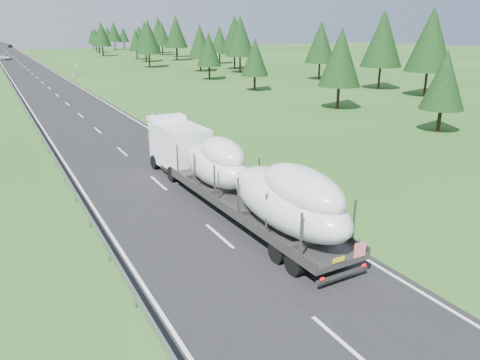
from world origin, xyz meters
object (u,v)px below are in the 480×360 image
boat_truck (236,174)px  distant_car_dark (10,46)px  highway_sign (76,67)px  distant_van (5,57)px

boat_truck → distant_car_dark: 220.97m
highway_sign → distant_car_dark: highway_sign is taller
highway_sign → distant_van: size_ratio=0.45×
boat_truck → distant_car_dark: bearing=89.7°
highway_sign → boat_truck: (-5.13, -77.77, 0.42)m
highway_sign → boat_truck: bearing=-93.8°
highway_sign → distant_van: highway_sign is taller
distant_van → distant_car_dark: 85.54m
distant_car_dark → highway_sign: bearing=-86.7°
boat_truck → distant_van: 135.72m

